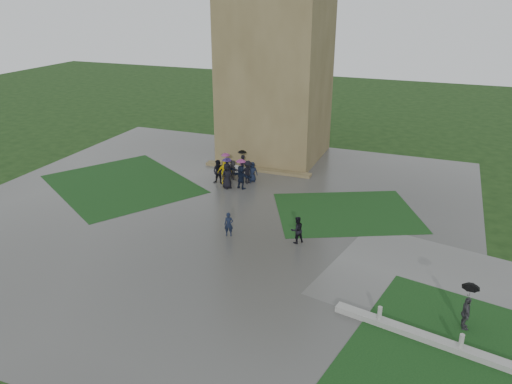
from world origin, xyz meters
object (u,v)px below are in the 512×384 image
(bench, at_px, (236,171))
(pedestrian_mid, at_px, (229,224))
(tower, at_px, (276,51))
(pedestrian_near, at_px, (297,230))
(pedestrian_path, at_px, (467,306))

(bench, xyz_separation_m, pedestrian_mid, (3.57, -9.46, 0.26))
(tower, relative_size, pedestrian_near, 11.03)
(pedestrian_path, bearing_deg, bench, 140.33)
(tower, xyz_separation_m, pedestrian_path, (15.76, -20.30, -7.83))
(tower, xyz_separation_m, pedestrian_mid, (2.59, -15.88, -8.24))
(tower, xyz_separation_m, pedestrian_near, (6.64, -15.26, -8.16))
(pedestrian_mid, bearing_deg, pedestrian_near, -8.93)
(pedestrian_near, bearing_deg, pedestrian_path, 106.06)
(pedestrian_near, bearing_deg, pedestrian_mid, -36.23)
(bench, bearing_deg, pedestrian_near, -35.24)
(pedestrian_mid, xyz_separation_m, pedestrian_near, (4.05, 0.62, 0.08))
(pedestrian_near, bearing_deg, bench, -94.18)
(tower, distance_m, pedestrian_mid, 18.08)
(pedestrian_mid, bearing_deg, pedestrian_path, -36.24)
(bench, relative_size, pedestrian_mid, 1.13)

